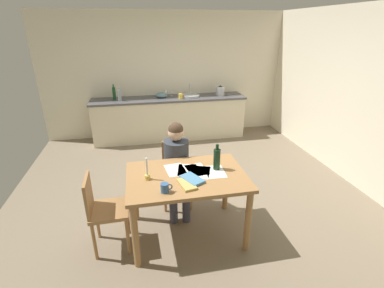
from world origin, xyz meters
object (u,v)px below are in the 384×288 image
chair_at_table (176,170)px  coffee_mug (165,188)px  stovetop_kettle (220,91)px  sink_unit (191,95)px  person_seated (177,162)px  book_magazine (187,184)px  book_cookery (192,179)px  mixing_bowl (161,95)px  candlestick (147,173)px  dining_table (187,184)px  teacup_on_counter (181,96)px  wine_glass_near_sink (171,91)px  bottle_vinegar (120,95)px  chair_side_empty (103,209)px  wine_glass_by_kettle (166,91)px  bottle_oil (114,93)px  wine_bottle_on_table (217,159)px

chair_at_table → coffee_mug: 1.07m
stovetop_kettle → sink_unit: bearing=179.6°
person_seated → book_magazine: (-0.01, -0.74, 0.12)m
coffee_mug → book_cookery: (0.30, 0.17, -0.03)m
mixing_bowl → candlestick: bearing=-98.2°
dining_table → chair_at_table: size_ratio=1.50×
book_magazine → teacup_on_counter: 3.23m
coffee_mug → book_cookery: bearing=28.7°
wine_glass_near_sink → book_magazine: bearing=-94.8°
stovetop_kettle → teacup_on_counter: size_ratio=1.78×
sink_unit → bottle_vinegar: (-1.48, -0.07, 0.09)m
person_seated → candlestick: (-0.39, -0.54, 0.18)m
dining_table → candlestick: 0.46m
coffee_mug → candlestick: bearing=118.6°
person_seated → chair_side_empty: person_seated is taller
dining_table → chair_at_table: bearing=91.8°
candlestick → sink_unit: (1.10, 3.14, 0.07)m
book_magazine → wine_glass_by_kettle: 3.50m
chair_side_empty → candlestick: 0.60m
chair_side_empty → bottle_vinegar: bottle_vinegar is taller
chair_side_empty → wine_glass_by_kettle: 3.52m
person_seated → chair_side_empty: (-0.88, -0.58, -0.18)m
coffee_mug → sink_unit: bearing=74.6°
dining_table → candlestick: bearing=-179.5°
dining_table → bottle_oil: size_ratio=4.27×
sink_unit → teacup_on_counter: sink_unit is taller
book_magazine → wine_glass_by_kettle: bearing=75.0°
person_seated → book_cookery: bearing=-84.4°
coffee_mug → bottle_vinegar: bearing=99.1°
person_seated → chair_side_empty: size_ratio=1.34×
book_magazine → sink_unit: size_ratio=0.71×
chair_at_table → bottle_oil: bearing=109.6°
dining_table → book_magazine: size_ratio=5.12×
sink_unit → mixing_bowl: (-0.64, 0.05, 0.03)m
sink_unit → candlestick: bearing=-109.2°
dining_table → wine_bottle_on_table: wine_bottle_on_table is taller
candlestick → wine_glass_by_kettle: wine_glass_by_kettle is taller
bottle_vinegar → teacup_on_counter: size_ratio=2.09×
book_magazine → stovetop_kettle: 3.61m
dining_table → book_magazine: book_magazine is taller
book_cookery → wine_glass_near_sink: (0.22, 3.41, 0.21)m
teacup_on_counter → wine_glass_near_sink: bearing=118.4°
person_seated → coffee_mug: (-0.24, -0.83, 0.16)m
person_seated → mixing_bowl: bearing=88.6°
chair_at_table → candlestick: size_ratio=3.46×
wine_glass_by_kettle → chair_at_table: bearing=-93.6°
chair_at_table → stovetop_kettle: stovetop_kettle is taller
chair_at_table → stovetop_kettle: bearing=61.4°
chair_at_table → sink_unit: size_ratio=2.40×
person_seated → bottle_vinegar: person_seated is taller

